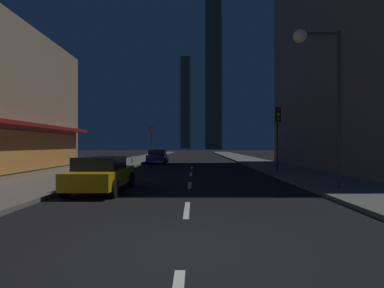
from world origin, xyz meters
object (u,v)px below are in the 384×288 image
(car_parked_far, at_px, (158,156))
(traffic_light_near_right, at_px, (278,125))
(street_lamp_right, at_px, (319,69))
(car_parked_near, at_px, (102,174))
(fire_hydrant_far_left, at_px, (133,160))
(traffic_light_far_left, at_px, (152,136))

(car_parked_far, relative_size, traffic_light_near_right, 1.01)
(traffic_light_near_right, xyz_separation_m, street_lamp_right, (-0.12, -6.21, 1.87))
(car_parked_near, distance_m, car_parked_far, 18.08)
(car_parked_far, bearing_deg, street_lamp_right, -63.45)
(fire_hydrant_far_left, distance_m, traffic_light_near_right, 15.54)
(car_parked_near, xyz_separation_m, car_parked_far, (0.00, 18.08, 0.00))
(car_parked_near, distance_m, traffic_light_near_right, 11.35)
(fire_hydrant_far_left, height_order, traffic_light_near_right, traffic_light_near_right)
(car_parked_far, xyz_separation_m, traffic_light_near_right, (9.10, -11.76, 2.45))
(traffic_light_near_right, relative_size, traffic_light_far_left, 1.00)
(car_parked_far, relative_size, fire_hydrant_far_left, 6.48)
(fire_hydrant_far_left, height_order, street_lamp_right, street_lamp_right)
(traffic_light_far_left, bearing_deg, street_lamp_right, -67.82)
(car_parked_far, relative_size, street_lamp_right, 0.64)
(car_parked_far, distance_m, street_lamp_right, 20.55)
(car_parked_near, relative_size, fire_hydrant_far_left, 6.48)
(car_parked_near, xyz_separation_m, fire_hydrant_far_left, (-2.30, 16.52, -0.29))
(street_lamp_right, bearing_deg, car_parked_near, -179.32)
(fire_hydrant_far_left, xyz_separation_m, street_lamp_right, (11.28, -16.42, 4.61))
(car_parked_far, bearing_deg, fire_hydrant_far_left, -145.95)
(street_lamp_right, bearing_deg, fire_hydrant_far_left, 124.49)
(fire_hydrant_far_left, xyz_separation_m, traffic_light_far_left, (0.40, 10.28, 2.74))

